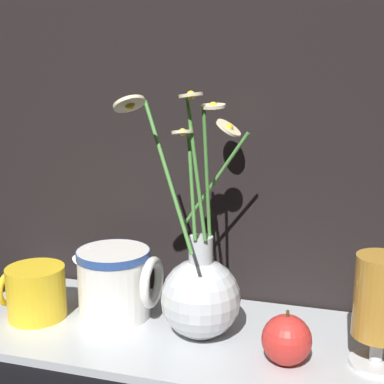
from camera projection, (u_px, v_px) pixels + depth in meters
name	position (u px, v px, depth m)	size (l,w,h in m)	color
ground_plane	(188.00, 339.00, 0.78)	(6.00, 6.00, 0.00)	black
shelf	(188.00, 335.00, 0.77)	(0.68, 0.26, 0.01)	#B2B7BC
vase_with_flowers	(200.00, 291.00, 0.75)	(0.15, 0.23, 0.34)	silver
yellow_mug	(35.00, 292.00, 0.81)	(0.10, 0.09, 0.08)	yellow
ceramic_pitcher	(116.00, 280.00, 0.81)	(0.14, 0.11, 0.12)	white
tea_glass	(380.00, 301.00, 0.66)	(0.07, 0.07, 0.15)	silver
orange_fruit	(287.00, 340.00, 0.68)	(0.06, 0.06, 0.07)	red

